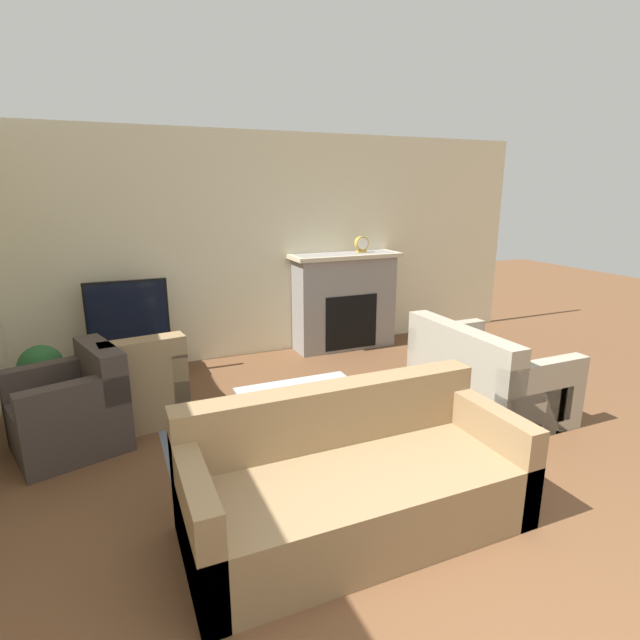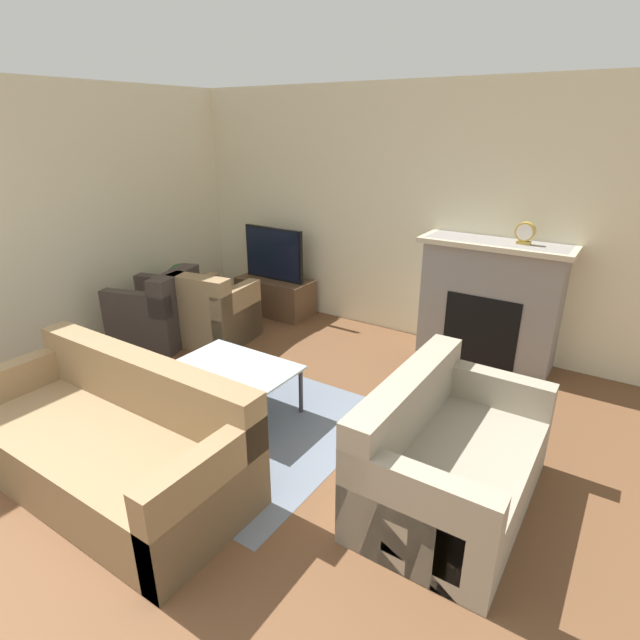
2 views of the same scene
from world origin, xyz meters
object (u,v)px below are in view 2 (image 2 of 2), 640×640
object	(u,v)px
couch_sectional	(111,444)
armchair_accent	(215,316)
mantel_clock	(525,233)
tv	(274,254)
potted_plant	(183,288)
couch_loveseat	(447,460)
armchair_by_window	(158,315)
coffee_table	(234,371)

from	to	relation	value
couch_sectional	armchair_accent	size ratio (longest dim) A/B	2.49
mantel_clock	tv	bearing A→B (deg)	-177.86
potted_plant	mantel_clock	size ratio (longest dim) A/B	3.51
tv	couch_loveseat	size ratio (longest dim) A/B	0.59
potted_plant	mantel_clock	distance (m)	3.89
couch_loveseat	potted_plant	distance (m)	4.03
couch_loveseat	armchair_accent	bearing A→B (deg)	71.40
armchair_by_window	mantel_clock	size ratio (longest dim) A/B	4.69
armchair_accent	couch_sectional	bearing A→B (deg)	109.63
potted_plant	coffee_table	bearing A→B (deg)	-32.35
armchair_accent	mantel_clock	size ratio (longest dim) A/B	4.06
coffee_table	mantel_clock	world-z (taller)	mantel_clock
couch_loveseat	armchair_by_window	distance (m)	3.63
potted_plant	tv	bearing A→B (deg)	46.45
couch_sectional	armchair_accent	xyz separation A→B (m)	(-1.08, 2.08, 0.02)
armchair_by_window	armchair_accent	xyz separation A→B (m)	(0.55, 0.33, 0.00)
armchair_accent	mantel_clock	xyz separation A→B (m)	(2.86, 1.20, 1.04)
couch_loveseat	potted_plant	xyz separation A→B (m)	(-3.82, 1.29, 0.12)
armchair_accent	coffee_table	size ratio (longest dim) A/B	0.83
couch_sectional	armchair_by_window	bearing A→B (deg)	132.91
tv	couch_sectional	world-z (taller)	tv
tv	armchair_accent	size ratio (longest dim) A/B	1.01
couch_loveseat	mantel_clock	size ratio (longest dim) A/B	6.97
armchair_accent	potted_plant	bearing A→B (deg)	-26.63
couch_loveseat	mantel_clock	world-z (taller)	mantel_clock
couch_loveseat	mantel_clock	distance (m)	2.46
tv	coffee_table	distance (m)	2.43
armchair_accent	potted_plant	size ratio (longest dim) A/B	1.16
tv	couch_loveseat	bearing A→B (deg)	-34.74
armchair_accent	coffee_table	xyz separation A→B (m)	(1.19, -0.98, 0.08)
armchair_by_window	mantel_clock	world-z (taller)	mantel_clock
couch_sectional	armchair_by_window	world-z (taller)	same
armchair_by_window	armchair_accent	size ratio (longest dim) A/B	1.16
couch_sectional	coffee_table	size ratio (longest dim) A/B	2.08
armchair_accent	armchair_by_window	bearing A→B (deg)	23.43
coffee_table	potted_plant	distance (m)	2.34
tv	armchair_accent	distance (m)	1.19
couch_sectional	couch_loveseat	size ratio (longest dim) A/B	1.45
couch_loveseat	coffee_table	size ratio (longest dim) A/B	1.43
couch_loveseat	potted_plant	bearing A→B (deg)	71.36
tv	armchair_accent	world-z (taller)	tv
armchair_accent	tv	bearing A→B (deg)	-97.05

